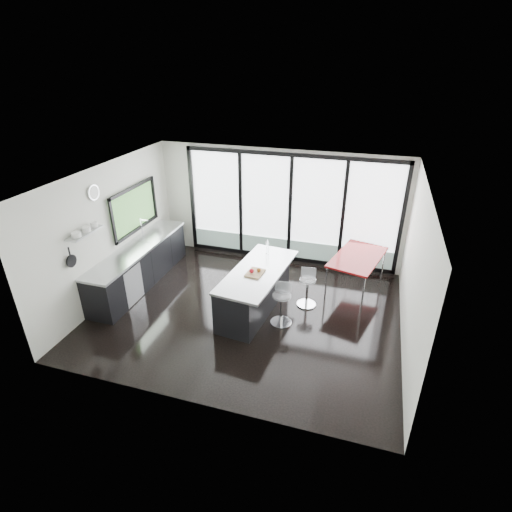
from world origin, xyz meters
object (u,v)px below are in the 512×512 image
(island, at_px, (255,289))
(bar_stool_far, at_px, (307,292))
(bar_stool_near, at_px, (281,309))
(red_table, at_px, (356,273))

(island, xyz_separation_m, bar_stool_far, (1.00, 0.43, -0.15))
(bar_stool_near, xyz_separation_m, red_table, (1.27, 1.69, 0.09))
(red_table, bearing_deg, bar_stool_far, -134.84)
(island, relative_size, bar_stool_near, 3.54)
(island, height_order, bar_stool_far, island)
(red_table, bearing_deg, bar_stool_near, -126.89)
(bar_stool_far, distance_m, red_table, 1.29)
(bar_stool_far, height_order, red_table, red_table)
(island, bearing_deg, bar_stool_near, -27.70)
(bar_stool_near, bearing_deg, island, 147.65)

